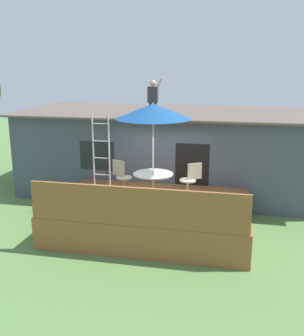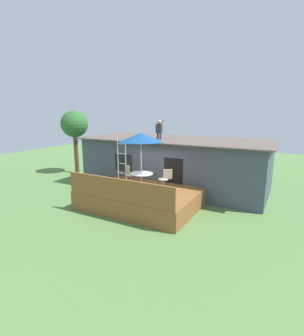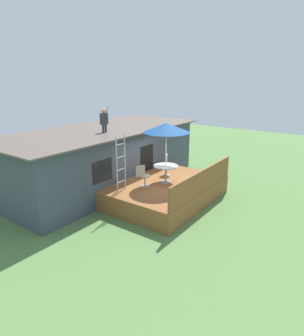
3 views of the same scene
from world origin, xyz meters
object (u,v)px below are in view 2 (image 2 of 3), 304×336
object	(u,v)px
patio_umbrella	(141,137)
step_ladder	(122,159)
patio_table	(141,177)
patio_chair_right	(165,179)
person_figure	(159,128)
backyard_tree	(74,125)
patio_chair_left	(129,175)

from	to	relation	value
patio_umbrella	step_ladder	world-z (taller)	patio_umbrella
patio_table	patio_chair_right	size ratio (longest dim) A/B	1.13
patio_chair_right	step_ladder	bearing A→B (deg)	-39.94
person_figure	backyard_tree	distance (m)	6.86
step_ladder	patio_umbrella	bearing A→B (deg)	-28.96
patio_table	patio_umbrella	distance (m)	1.76
step_ladder	patio_chair_left	xyz separation A→B (m)	(0.76, -0.51, -0.64)
step_ladder	patio_chair_right	distance (m)	2.74
patio_table	step_ladder	size ratio (longest dim) A/B	0.47
patio_chair_left	patio_chair_right	bearing A→B (deg)	27.76
step_ladder	patio_chair_left	bearing A→B (deg)	-33.62
patio_umbrella	backyard_tree	bearing A→B (deg)	154.79
patio_umbrella	patio_chair_left	size ratio (longest dim) A/B	2.76
patio_umbrella	patio_chair_right	size ratio (longest dim) A/B	2.76
person_figure	patio_chair_right	xyz separation A→B (m)	(1.50, -2.34, -2.10)
patio_umbrella	backyard_tree	xyz separation A→B (m)	(-7.43, 3.50, 0.18)
step_ladder	backyard_tree	world-z (taller)	backyard_tree
patio_chair_left	patio_chair_right	distance (m)	1.88
patio_umbrella	patio_chair_right	distance (m)	2.16
patio_umbrella	backyard_tree	distance (m)	8.22
person_figure	patio_table	bearing A→B (deg)	-78.26
patio_chair_left	step_ladder	bearing A→B (deg)	171.37
patio_chair_left	patio_chair_right	world-z (taller)	same
patio_table	patio_umbrella	size ratio (longest dim) A/B	0.41
patio_chair_right	patio_table	bearing A→B (deg)	-0.00
patio_umbrella	patio_chair_left	bearing A→B (deg)	155.01
person_figure	backyard_tree	bearing A→B (deg)	174.85
person_figure	patio_chair_left	xyz separation A→B (m)	(-0.37, -2.43, -2.10)
backyard_tree	person_figure	bearing A→B (deg)	-5.15
person_figure	backyard_tree	size ratio (longest dim) A/B	0.26
step_ladder	person_figure	xyz separation A→B (m)	(1.13, 1.93, 1.46)
patio_table	patio_chair_right	world-z (taller)	patio_chair_right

